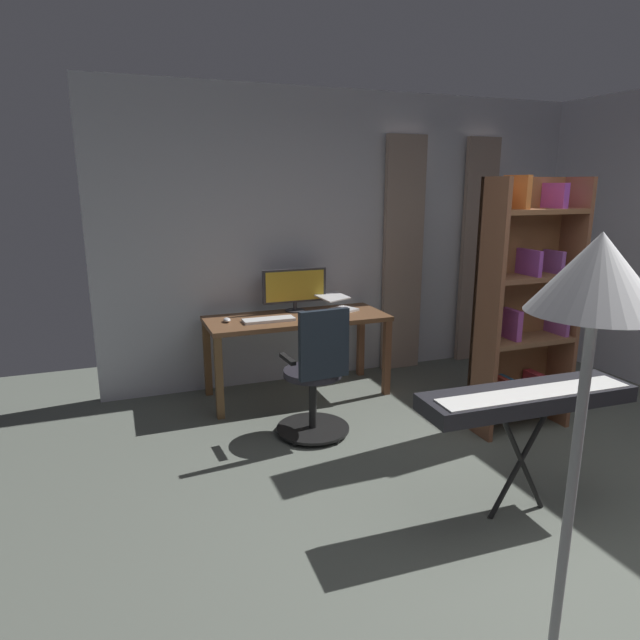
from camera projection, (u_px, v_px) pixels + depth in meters
ground_plane at (629, 577)px, 2.68m from camera, size 8.65×8.65×0.00m
back_room_partition at (354, 238)px, 5.38m from camera, size 4.85×0.10×2.70m
curtain_left_panel at (477, 252)px, 5.80m from camera, size 0.37×0.06×2.32m
curtain_right_panel at (403, 256)px, 5.49m from camera, size 0.42×0.06×2.32m
desk at (297, 326)px, 4.87m from camera, size 1.59×0.64×0.73m
office_chair at (316, 379)px, 4.07m from camera, size 0.56×0.56×1.01m
computer_monitor at (295, 287)px, 4.99m from camera, size 0.60×0.18×0.39m
computer_keyboard at (269, 320)px, 4.67m from camera, size 0.44×0.15×0.02m
laptop at (338, 305)px, 5.05m from camera, size 0.39×0.40×0.15m
computer_mouse at (227, 320)px, 4.64m from camera, size 0.06×0.10×0.04m
bookshelf at (523, 307)px, 4.16m from camera, size 0.77×0.30×1.92m
piano_keyboard at (527, 400)px, 3.04m from camera, size 1.25×0.36×0.77m
floor_lamp at (592, 328)px, 1.45m from camera, size 0.35×0.35×1.75m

